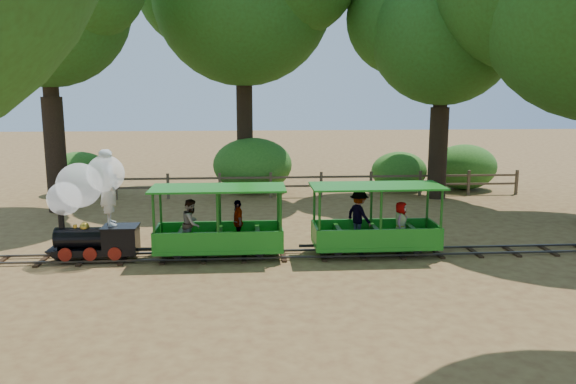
{
  "coord_description": "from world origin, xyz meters",
  "views": [
    {
      "loc": [
        -1.86,
        -13.77,
        4.21
      ],
      "look_at": [
        -0.85,
        0.5,
        1.59
      ],
      "focal_mm": 35.0,
      "sensor_mm": 36.0,
      "label": 1
    }
  ],
  "objects": [
    {
      "name": "locomotive",
      "position": [
        -5.78,
        0.08,
        1.55
      ],
      "size": [
        2.32,
        1.09,
        2.82
      ],
      "color": "black",
      "rests_on": "ground"
    },
    {
      "name": "oak_ne",
      "position": [
        5.47,
        7.58,
        6.68
      ],
      "size": [
        7.02,
        6.17,
        9.21
      ],
      "color": "#2D2116",
      "rests_on": "ground"
    },
    {
      "name": "shrub_mid_e",
      "position": [
        4.48,
        9.3,
        0.82
      ],
      "size": [
        2.36,
        1.81,
        1.63
      ],
      "primitive_type": "ellipsoid",
      "color": "#2D6B1E",
      "rests_on": "ground"
    },
    {
      "name": "carriage_front",
      "position": [
        -2.7,
        -0.03,
        0.76
      ],
      "size": [
        3.32,
        1.36,
        1.73
      ],
      "color": "#1B7B1B",
      "rests_on": "track"
    },
    {
      "name": "shrub_mid_w",
      "position": [
        -1.7,
        9.3,
        1.13
      ],
      "size": [
        3.26,
        2.51,
        2.26
      ],
      "primitive_type": "ellipsoid",
      "color": "#2D6B1E",
      "rests_on": "ground"
    },
    {
      "name": "fence",
      "position": [
        0.0,
        8.0,
        0.58
      ],
      "size": [
        18.1,
        0.1,
        1.0
      ],
      "color": "brown",
      "rests_on": "ground"
    },
    {
      "name": "track",
      "position": [
        0.0,
        0.0,
        0.07
      ],
      "size": [
        22.0,
        1.0,
        0.1
      ],
      "color": "#3F3D3A",
      "rests_on": "ground"
    },
    {
      "name": "shrub_east",
      "position": [
        7.3,
        9.3,
        0.96
      ],
      "size": [
        2.78,
        2.14,
        1.92
      ],
      "primitive_type": "ellipsoid",
      "color": "#2D6B1E",
      "rests_on": "ground"
    },
    {
      "name": "carriage_rear",
      "position": [
        1.32,
        0.07,
        0.78
      ],
      "size": [
        3.32,
        1.47,
        1.73
      ],
      "color": "#1B7B1B",
      "rests_on": "track"
    },
    {
      "name": "ground",
      "position": [
        0.0,
        0.0,
        0.0
      ],
      "size": [
        90.0,
        90.0,
        0.0
      ],
      "primitive_type": "plane",
      "color": "olive",
      "rests_on": "ground"
    },
    {
      "name": "shrub_west",
      "position": [
        -8.72,
        9.3,
        0.87
      ],
      "size": [
        2.51,
        1.93,
        1.73
      ],
      "primitive_type": "ellipsoid",
      "color": "#2D6B1E",
      "rests_on": "ground"
    }
  ]
}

